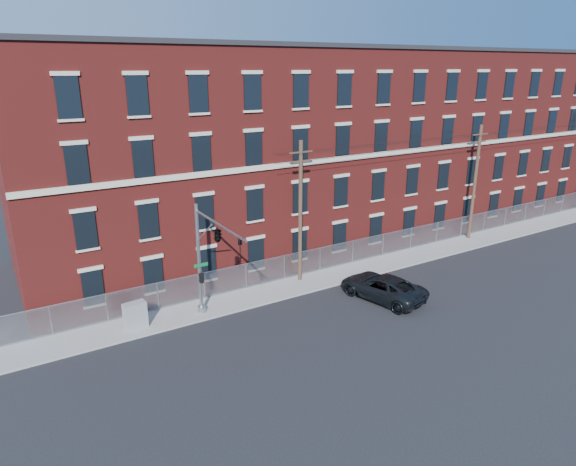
% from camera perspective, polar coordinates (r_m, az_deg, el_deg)
% --- Properties ---
extents(ground, '(140.00, 140.00, 0.00)m').
position_cam_1_polar(ground, '(31.70, 3.80, -9.60)').
color(ground, black).
rests_on(ground, ground).
extents(sidewalk, '(65.00, 3.00, 0.12)m').
position_cam_1_polar(sidewalk, '(42.34, 13.27, -2.63)').
color(sidewalk, '#98958F').
rests_on(sidewalk, ground).
extents(mill_building, '(55.30, 14.32, 16.30)m').
position_cam_1_polar(mill_building, '(46.87, 6.28, 9.98)').
color(mill_building, maroon).
rests_on(mill_building, ground).
extents(chain_link_fence, '(59.06, 0.06, 1.85)m').
position_cam_1_polar(chain_link_fence, '(42.87, 12.16, -0.87)').
color(chain_link_fence, '#A5A8AD').
rests_on(chain_link_fence, ground).
extents(traffic_signal_mast, '(0.90, 6.75, 7.00)m').
position_cam_1_polar(traffic_signal_mast, '(28.62, -8.42, -1.13)').
color(traffic_signal_mast, '#9EA0A5').
rests_on(traffic_signal_mast, ground).
extents(utility_pole_near, '(1.80, 0.28, 10.00)m').
position_cam_1_polar(utility_pole_near, '(35.10, 1.40, 2.61)').
color(utility_pole_near, '#4F3727').
rests_on(utility_pole_near, ground).
extents(utility_pole_mid, '(1.80, 0.28, 10.00)m').
position_cam_1_polar(utility_pole_mid, '(47.08, 20.25, 5.52)').
color(utility_pole_mid, '#4F3727').
rests_on(utility_pole_mid, ground).
extents(overhead_wires, '(40.00, 0.62, 0.62)m').
position_cam_1_polar(overhead_wires, '(46.47, 20.76, 10.07)').
color(overhead_wires, black).
rests_on(overhead_wires, ground).
extents(pickup_truck, '(4.00, 6.35, 1.64)m').
position_cam_1_polar(pickup_truck, '(34.49, 10.55, -5.99)').
color(pickup_truck, black).
rests_on(pickup_truck, ground).
extents(utility_cabinet, '(1.35, 0.79, 1.61)m').
position_cam_1_polar(utility_cabinet, '(31.34, -16.77, -8.85)').
color(utility_cabinet, gray).
rests_on(utility_cabinet, sidewalk).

